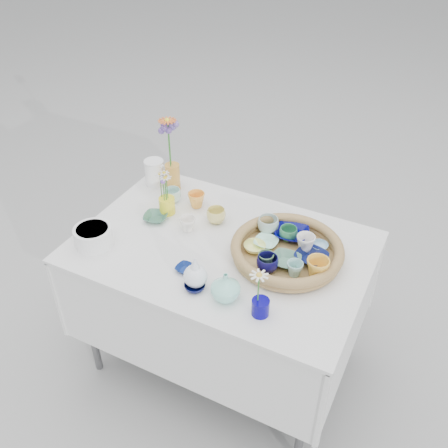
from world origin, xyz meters
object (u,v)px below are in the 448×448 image
at_px(wicker_tray, 287,251).
at_px(bud_vase_seafoam, 226,286).
at_px(tall_vase_yellow, 173,177).
at_px(display_table, 222,358).

distance_m(wicker_tray, bud_vase_seafoam, 0.35).
relative_size(wicker_tray, tall_vase_yellow, 3.42).
bearing_deg(display_table, wicker_tray, 10.12).
bearing_deg(wicker_tray, tall_vase_yellow, 160.67).
xyz_separation_m(display_table, wicker_tray, (0.28, 0.05, 0.80)).
height_order(display_table, bud_vase_seafoam, bud_vase_seafoam).
height_order(bud_vase_seafoam, tall_vase_yellow, tall_vase_yellow).
height_order(wicker_tray, bud_vase_seafoam, bud_vase_seafoam).
height_order(display_table, wicker_tray, wicker_tray).
distance_m(wicker_tray, tall_vase_yellow, 0.75).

